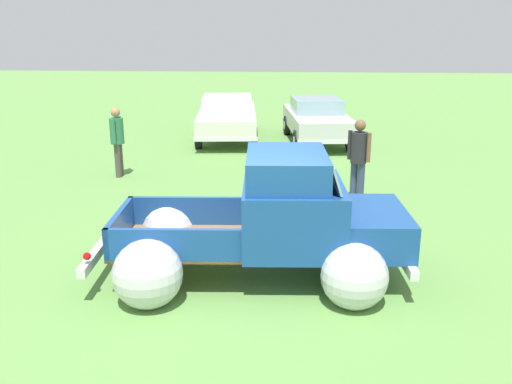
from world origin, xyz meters
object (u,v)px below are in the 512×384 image
object	(u,v)px
spectator_0	(117,138)
show_car_1	(317,118)
spectator_1	(359,155)
vintage_pickup_truck	(275,229)
show_car_0	(227,116)

from	to	relation	value
spectator_0	show_car_1	bearing A→B (deg)	44.29
show_car_1	spectator_0	xyz separation A→B (m)	(-5.13, -4.76, 0.22)
spectator_1	vintage_pickup_truck	bearing A→B (deg)	-170.74
show_car_1	spectator_0	size ratio (longest dim) A/B	2.62
show_car_1	spectator_0	distance (m)	7.00
vintage_pickup_truck	show_car_0	bearing A→B (deg)	97.50
show_car_1	vintage_pickup_truck	bearing A→B (deg)	-12.74
vintage_pickup_truck	show_car_1	distance (m)	10.34
show_car_0	show_car_1	xyz separation A→B (m)	(2.99, -0.30, -0.00)
vintage_pickup_truck	spectator_0	bearing A→B (deg)	123.67
spectator_0	spectator_1	bearing A→B (deg)	-15.06
vintage_pickup_truck	show_car_1	world-z (taller)	vintage_pickup_truck
show_car_0	show_car_1	size ratio (longest dim) A/B	1.06
vintage_pickup_truck	spectator_0	world-z (taller)	vintage_pickup_truck
show_car_0	spectator_1	world-z (taller)	spectator_1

